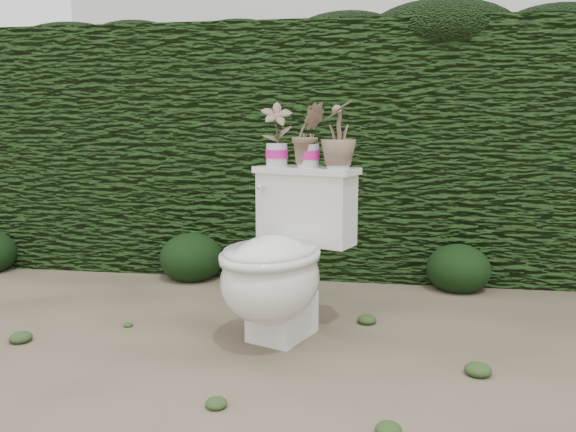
# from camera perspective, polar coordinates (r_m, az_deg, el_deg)

# --- Properties ---
(ground) EXTENTS (60.00, 60.00, 0.00)m
(ground) POSITION_cam_1_polar(r_m,az_deg,el_deg) (2.53, 2.39, -13.36)
(ground) COLOR #84745B
(ground) RESTS_ON ground
(hedge) EXTENTS (8.00, 1.00, 1.60)m
(hedge) POSITION_cam_1_polar(r_m,az_deg,el_deg) (3.94, 5.08, 6.61)
(hedge) COLOR #234115
(hedge) RESTS_ON ground
(house_wall) EXTENTS (8.00, 3.50, 4.00)m
(house_wall) POSITION_cam_1_polar(r_m,az_deg,el_deg) (8.40, 11.49, 15.96)
(house_wall) COLOR silver
(house_wall) RESTS_ON ground
(toilet) EXTENTS (0.67, 0.80, 0.78)m
(toilet) POSITION_cam_1_polar(r_m,az_deg,el_deg) (2.55, -0.80, -4.79)
(toilet) COLOR silver
(toilet) RESTS_ON ground
(potted_plant_left) EXTENTS (0.17, 0.13, 0.30)m
(potted_plant_left) POSITION_cam_1_polar(r_m,az_deg,el_deg) (2.77, -1.16, 8.19)
(potted_plant_left) COLOR #357E27
(potted_plant_left) RESTS_ON toilet
(potted_plant_center) EXTENTS (0.19, 0.18, 0.29)m
(potted_plant_center) POSITION_cam_1_polar(r_m,az_deg,el_deg) (2.68, 2.07, 8.06)
(potted_plant_center) COLOR #357E27
(potted_plant_center) RESTS_ON toilet
(potted_plant_right) EXTENTS (0.18, 0.18, 0.29)m
(potted_plant_right) POSITION_cam_1_polar(r_m,az_deg,el_deg) (2.61, 5.15, 8.06)
(potted_plant_right) COLOR #357E27
(potted_plant_right) RESTS_ON toilet
(liriope_clump_1) EXTENTS (0.41, 0.41, 0.32)m
(liriope_clump_1) POSITION_cam_1_polar(r_m,az_deg,el_deg) (3.66, -9.77, -3.77)
(liriope_clump_1) COLOR black
(liriope_clump_1) RESTS_ON ground
(liriope_clump_2) EXTENTS (0.38, 0.38, 0.30)m
(liriope_clump_2) POSITION_cam_1_polar(r_m,az_deg,el_deg) (3.52, 16.92, -4.72)
(liriope_clump_2) COLOR black
(liriope_clump_2) RESTS_ON ground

